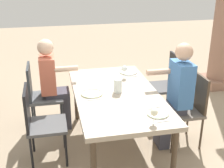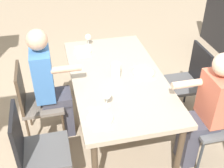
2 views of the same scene
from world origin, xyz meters
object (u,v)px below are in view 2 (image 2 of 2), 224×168
object	(u,v)px
chair_west_north	(34,148)
plate_0	(100,118)
wine_glass_0	(107,95)
wine_glass_2	(88,37)
water_pitcher	(116,71)
chair_mid_north	(34,99)
diner_man_white	(50,83)
dining_table	(117,80)
chair_mid_south	(189,78)
plate_1	(143,72)
plate_2	(83,51)
diner_woman_green	(207,109)
chair_west_south	(222,117)

from	to	relation	value
chair_west_north	plate_0	bearing A→B (deg)	-87.83
chair_west_north	wine_glass_0	distance (m)	0.79
wine_glass_2	water_pitcher	distance (m)	0.82
wine_glass_0	chair_west_north	bearing A→B (deg)	105.13
chair_mid_north	diner_man_white	xyz separation A→B (m)	(-0.00, -0.19, 0.19)
wine_glass_2	wine_glass_0	bearing A→B (deg)	178.73
dining_table	chair_west_north	size ratio (longest dim) A/B	1.91
dining_table	chair_mid_north	xyz separation A→B (m)	(0.08, 0.91, -0.16)
chair_west_north	chair_mid_south	xyz separation A→B (m)	(0.74, -1.83, -0.02)
diner_man_white	dining_table	bearing A→B (deg)	-95.97
chair_mid_south	wine_glass_2	world-z (taller)	chair_mid_south
plate_0	plate_1	bearing A→B (deg)	-44.15
chair_mid_south	plate_2	size ratio (longest dim) A/B	4.16
chair_mid_north	plate_1	distance (m)	1.23
plate_1	chair_west_north	bearing A→B (deg)	118.36
diner_man_white	plate_2	bearing A→B (deg)	-38.29
plate_0	wine_glass_2	world-z (taller)	wine_glass_2
chair_mid_south	dining_table	bearing A→B (deg)	94.89
chair_west_north	plate_1	world-z (taller)	chair_west_north
chair_mid_north	plate_0	size ratio (longest dim) A/B	3.84
diner_woman_green	diner_man_white	size ratio (longest dim) A/B	0.96
chair_mid_south	diner_man_white	size ratio (longest dim) A/B	0.69
chair_mid_north	diner_woman_green	bearing A→B (deg)	-114.33
wine_glass_0	chair_west_south	bearing A→B (deg)	-99.45
plate_0	water_pitcher	xyz separation A→B (m)	(0.62, -0.30, 0.06)
dining_table	water_pitcher	bearing A→B (deg)	132.02
diner_man_white	plate_0	xyz separation A→B (m)	(-0.72, -0.40, 0.04)
chair_west_south	chair_mid_north	world-z (taller)	chair_west_south
water_pitcher	plate_0	bearing A→B (deg)	154.49
diner_woman_green	plate_0	world-z (taller)	diner_woman_green
chair_west_south	chair_mid_south	world-z (taller)	chair_west_south
wine_glass_0	water_pitcher	world-z (taller)	wine_glass_0
plate_2	water_pitcher	bearing A→B (deg)	-157.19
chair_west_north	plate_2	xyz separation A→B (m)	(1.28, -0.62, 0.21)
plate_1	wine_glass_2	bearing A→B (deg)	31.40
dining_table	chair_mid_south	distance (m)	0.93
chair_west_north	wine_glass_0	size ratio (longest dim) A/B	5.77
chair_west_north	chair_mid_north	world-z (taller)	chair_west_north
diner_woman_green	plate_1	size ratio (longest dim) A/B	5.06
chair_west_north	plate_0	size ratio (longest dim) A/B	4.00
plate_0	wine_glass_2	xyz separation A→B (m)	(1.42, -0.13, 0.10)
plate_1	water_pitcher	bearing A→B (deg)	91.36
dining_table	chair_west_south	bearing A→B (deg)	-126.02
plate_1	chair_west_south	bearing A→B (deg)	-136.34
chair_mid_south	diner_woman_green	world-z (taller)	diner_woman_green
diner_man_white	plate_2	world-z (taller)	diner_man_white
dining_table	chair_west_south	size ratio (longest dim) A/B	1.95
plate_1	wine_glass_2	world-z (taller)	wine_glass_2
chair_mid_south	diner_man_white	distance (m)	1.64
chair_west_south	water_pitcher	size ratio (longest dim) A/B	5.74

